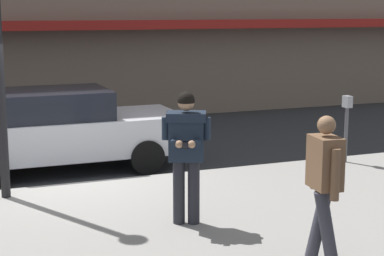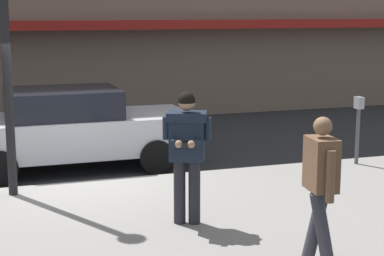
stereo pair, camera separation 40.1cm
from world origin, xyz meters
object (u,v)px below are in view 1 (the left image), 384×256
(parked_sedan_mid, at_px, (60,129))
(man_texting_on_phone, at_px, (186,143))
(parking_meter, at_px, (347,119))
(pedestrian_dark_coat, at_px, (324,179))

(parked_sedan_mid, height_order, man_texting_on_phone, man_texting_on_phone)
(man_texting_on_phone, height_order, parking_meter, man_texting_on_phone)
(parked_sedan_mid, height_order, pedestrian_dark_coat, pedestrian_dark_coat)
(parked_sedan_mid, height_order, parking_meter, parked_sedan_mid)
(parked_sedan_mid, distance_m, man_texting_on_phone, 4.26)
(man_texting_on_phone, bearing_deg, parked_sedan_mid, 103.18)
(man_texting_on_phone, height_order, pedestrian_dark_coat, man_texting_on_phone)
(parked_sedan_mid, bearing_deg, parking_meter, -20.40)
(parking_meter, bearing_deg, parked_sedan_mid, 159.60)
(pedestrian_dark_coat, height_order, parking_meter, pedestrian_dark_coat)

